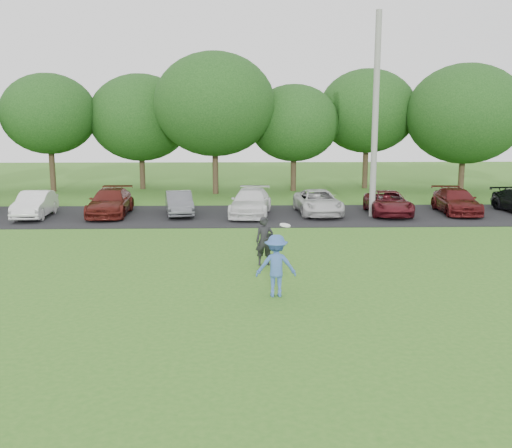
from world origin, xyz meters
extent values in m
plane|color=#346F1F|center=(0.00, 0.00, 0.00)|extent=(100.00, 100.00, 0.00)
cube|color=black|center=(0.00, 13.00, 0.01)|extent=(32.00, 6.50, 0.03)
cylinder|color=gray|center=(5.75, 12.52, 4.67)|extent=(0.28, 0.28, 9.35)
imported|color=#3C5FA9|center=(0.42, 0.21, 0.80)|extent=(1.05, 0.61, 1.61)
cylinder|color=white|center=(0.62, -0.06, 1.90)|extent=(0.28, 0.27, 0.09)
imported|color=black|center=(0.26, 3.47, 0.76)|extent=(0.59, 0.41, 1.53)
cube|color=black|center=(0.44, 3.29, 0.99)|extent=(0.15, 0.11, 0.10)
imported|color=white|center=(-10.05, 12.66, 0.64)|extent=(1.52, 3.76, 1.21)
imported|color=#531712|center=(-6.66, 13.15, 0.66)|extent=(1.88, 4.39, 1.26)
imported|color=#56595D|center=(-3.40, 13.19, 0.59)|extent=(1.75, 3.57, 1.13)
imported|color=white|center=(0.03, 12.93, 0.66)|extent=(2.28, 4.51, 1.26)
imported|color=silver|center=(3.28, 13.21, 0.61)|extent=(2.15, 4.28, 1.16)
imported|color=#531219|center=(6.64, 13.03, 0.59)|extent=(2.07, 4.14, 1.12)
imported|color=#4F1112|center=(10.06, 13.34, 0.62)|extent=(1.92, 4.18, 1.18)
cylinder|color=#38281C|center=(-12.50, 23.00, 1.35)|extent=(0.36, 0.36, 2.70)
ellipsoid|color=#214C19|center=(-12.50, 23.00, 4.93)|extent=(5.94, 5.94, 5.05)
cylinder|color=#38281C|center=(-7.00, 24.40, 1.10)|extent=(0.36, 0.36, 2.20)
ellipsoid|color=#214C19|center=(-7.00, 24.40, 4.71)|extent=(6.68, 6.68, 5.68)
cylinder|color=#38281C|center=(-2.00, 21.60, 1.35)|extent=(0.36, 0.36, 2.70)
ellipsoid|color=#214C19|center=(-2.00, 21.60, 5.48)|extent=(7.42, 7.42, 6.31)
cylinder|color=#38281C|center=(3.00, 23.00, 1.10)|extent=(0.36, 0.36, 2.20)
ellipsoid|color=#214C19|center=(3.00, 23.00, 4.36)|extent=(5.76, 5.76, 4.90)
cylinder|color=#38281C|center=(8.00, 24.40, 1.35)|extent=(0.36, 0.36, 2.70)
ellipsoid|color=#214C19|center=(8.00, 24.40, 5.14)|extent=(6.50, 6.50, 5.53)
cylinder|color=#38281C|center=(13.50, 21.60, 1.10)|extent=(0.36, 0.36, 2.20)
ellipsoid|color=#214C19|center=(13.50, 21.60, 4.92)|extent=(7.24, 7.24, 6.15)
camera|label=1|loc=(-0.51, -13.91, 4.42)|focal=40.00mm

